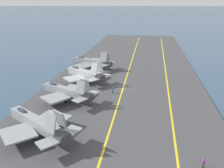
# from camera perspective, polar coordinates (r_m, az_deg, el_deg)

# --- Properties ---
(ground_plane) EXTENTS (2000.00, 2000.00, 0.00)m
(ground_plane) POSITION_cam_1_polar(r_m,az_deg,el_deg) (62.94, 2.72, -1.20)
(ground_plane) COLOR #334C66
(carrier_deck) EXTENTS (199.02, 42.24, 0.40)m
(carrier_deck) POSITION_cam_1_polar(r_m,az_deg,el_deg) (62.87, 2.73, -1.03)
(carrier_deck) COLOR #424244
(carrier_deck) RESTS_ON ground
(deck_stripe_foul_line) EXTENTS (179.09, 3.99, 0.01)m
(deck_stripe_foul_line) POSITION_cam_1_polar(r_m,az_deg,el_deg) (62.76, 13.33, -1.40)
(deck_stripe_foul_line) COLOR yellow
(deck_stripe_foul_line) RESTS_ON carrier_deck
(deck_stripe_centerline) EXTENTS (179.12, 0.36, 0.01)m
(deck_stripe_centerline) POSITION_cam_1_polar(r_m,az_deg,el_deg) (62.80, 2.73, -0.85)
(deck_stripe_centerline) COLOR yellow
(deck_stripe_centerline) RESTS_ON carrier_deck
(parked_jet_nearest) EXTENTS (13.09, 16.31, 6.16)m
(parked_jet_nearest) POSITION_cam_1_polar(r_m,az_deg,el_deg) (42.18, -17.89, -8.82)
(parked_jet_nearest) COLOR gray
(parked_jet_nearest) RESTS_ON carrier_deck
(parked_jet_second) EXTENTS (12.19, 15.55, 5.91)m
(parked_jet_second) POSITION_cam_1_polar(r_m,az_deg,el_deg) (54.80, -11.11, -1.65)
(parked_jet_second) COLOR gray
(parked_jet_second) RESTS_ON carrier_deck
(parked_jet_third) EXTENTS (12.98, 14.90, 6.42)m
(parked_jet_third) POSITION_cam_1_polar(r_m,az_deg,el_deg) (67.36, -6.74, 2.56)
(parked_jet_third) COLOR #A8AAAF
(parked_jet_third) RESTS_ON carrier_deck
(parked_jet_fourth) EXTENTS (14.25, 16.64, 6.06)m
(parked_jet_fourth) POSITION_cam_1_polar(r_m,az_deg,el_deg) (80.79, -5.04, 5.43)
(parked_jet_fourth) COLOR gray
(parked_jet_fourth) RESTS_ON carrier_deck
(crew_blue_vest) EXTENTS (0.42, 0.32, 1.68)m
(crew_blue_vest) POSITION_cam_1_polar(r_m,az_deg,el_deg) (58.63, 0.17, -1.38)
(crew_blue_vest) COLOR #232328
(crew_blue_vest) RESTS_ON carrier_deck
(crew_purple_vest) EXTENTS (0.43, 0.34, 1.70)m
(crew_purple_vest) POSITION_cam_1_polar(r_m,az_deg,el_deg) (36.27, 21.12, -17.18)
(crew_purple_vest) COLOR #383328
(crew_purple_vest) RESTS_ON carrier_deck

